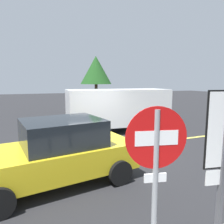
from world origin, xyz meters
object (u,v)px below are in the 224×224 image
at_px(white_van, 118,107).
at_px(tree_left_verge, 96,70).
at_px(stop_sign, 156,167).
at_px(car_yellow_far_lane, 58,152).
at_px(speed_limit_sign, 223,150).

relative_size(white_van, tree_left_verge, 1.16).
bearing_deg(tree_left_verge, white_van, -96.86).
relative_size(stop_sign, car_yellow_far_lane, 0.55).
xyz_separation_m(car_yellow_far_lane, tree_left_verge, (4.50, 10.95, 2.64)).
xyz_separation_m(speed_limit_sign, tree_left_verge, (2.89, 14.48, 1.70)).
relative_size(speed_limit_sign, car_yellow_far_lane, 0.59).
xyz_separation_m(stop_sign, white_van, (3.00, 8.07, -0.33)).
bearing_deg(speed_limit_sign, white_van, 75.48).
xyz_separation_m(white_van, car_yellow_far_lane, (-3.75, -4.74, -0.44)).
xyz_separation_m(speed_limit_sign, white_van, (2.14, 8.27, -0.50)).
height_order(stop_sign, car_yellow_far_lane, stop_sign).
bearing_deg(white_van, speed_limit_sign, -104.52).
distance_m(stop_sign, tree_left_verge, 14.88).
distance_m(car_yellow_far_lane, tree_left_verge, 12.13).
bearing_deg(stop_sign, speed_limit_sign, -13.32).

